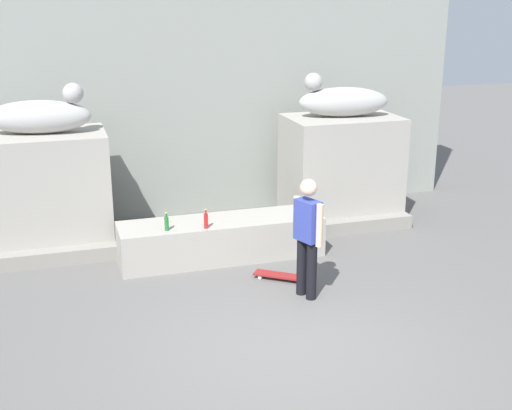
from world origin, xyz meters
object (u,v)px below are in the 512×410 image
Objects in this scene: bottle_red at (206,220)px; bottle_green at (167,223)px; statue_reclining_right at (342,101)px; statue_reclining_left at (41,115)px; skater at (307,233)px; skateboard at (281,276)px.

bottle_green is at bearing 172.99° from bottle_red.
statue_reclining_left is at bearing 9.74° from statue_reclining_right.
skater is at bearing -52.88° from bottle_red.
statue_reclining_left reaches higher than skateboard.
skateboard is (-1.92, -2.37, -2.11)m from statue_reclining_right.
skateboard is at bearing -28.11° from statue_reclining_left.
bottle_red is (-1.07, 1.42, -0.17)m from skater.
skater reaches higher than bottle_red.
statue_reclining_left is at bearing 26.55° from skater.
skateboard is 2.56× the size of bottle_red.
skater is 2.23m from bottle_green.
statue_reclining_right reaches higher than bottle_green.
skater is 1.07m from skateboard.
statue_reclining_left is 1.00× the size of skater.
bottle_red is (-0.92, 0.79, 0.68)m from skateboard.
skateboard is at bearing -29.93° from bottle_green.
skater is 2.19× the size of skateboard.
bottle_green is (-1.50, 0.86, 0.67)m from skateboard.
skater is 5.95× the size of bottle_green.
statue_reclining_left is 5.58× the size of bottle_red.
statue_reclining_right is 3.71m from skateboard.
statue_reclining_right is 1.00× the size of skater.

